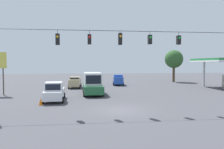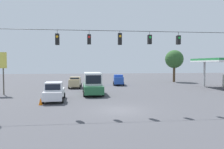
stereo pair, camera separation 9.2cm
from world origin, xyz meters
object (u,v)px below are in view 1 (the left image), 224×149
at_px(box_truck_green_withflow_mid, 93,84).
at_px(sedan_blue_oncoming_deep, 118,80).
at_px(pickup_truck_white_parked_shoulder, 54,92).
at_px(sedan_tan_withflow_far, 75,82).
at_px(overhead_signal_span, 119,54).
at_px(traffic_cone_third, 50,94).
at_px(traffic_cone_second, 45,97).
at_px(tree_horizon_left, 174,59).
at_px(traffic_cone_nearest, 41,102).

bearing_deg(box_truck_green_withflow_mid, sedan_blue_oncoming_deep, -114.33).
height_order(pickup_truck_white_parked_shoulder, box_truck_green_withflow_mid, box_truck_green_withflow_mid).
bearing_deg(sedan_tan_withflow_far, overhead_signal_span, 104.38).
bearing_deg(traffic_cone_third, sedan_blue_oncoming_deep, -127.71).
relative_size(overhead_signal_span, sedan_tan_withflow_far, 4.88).
xyz_separation_m(sedan_tan_withflow_far, traffic_cone_second, (2.69, 12.43, -0.61)).
xyz_separation_m(pickup_truck_white_parked_shoulder, tree_horizon_left, (-23.00, -22.24, 4.06)).
distance_m(traffic_cone_second, tree_horizon_left, 32.78).
bearing_deg(traffic_cone_third, tree_horizon_left, -141.12).
xyz_separation_m(pickup_truck_white_parked_shoulder, box_truck_green_withflow_mid, (-4.36, -4.99, 0.44)).
relative_size(box_truck_green_withflow_mid, tree_horizon_left, 0.96).
distance_m(overhead_signal_span, sedan_blue_oncoming_deep, 22.64).
relative_size(sedan_blue_oncoming_deep, tree_horizon_left, 0.58).
height_order(sedan_blue_oncoming_deep, traffic_cone_second, sedan_blue_oncoming_deep).
relative_size(traffic_cone_nearest, traffic_cone_second, 1.00).
xyz_separation_m(overhead_signal_span, traffic_cone_nearest, (7.36, -3.19, -4.62)).
xyz_separation_m(sedan_blue_oncoming_deep, traffic_cone_second, (10.64, 16.10, -0.68)).
relative_size(pickup_truck_white_parked_shoulder, traffic_cone_second, 7.37).
bearing_deg(traffic_cone_second, box_truck_green_withflow_mid, -140.03).
xyz_separation_m(overhead_signal_span, traffic_cone_second, (7.40, -5.95, -4.62)).
height_order(sedan_tan_withflow_far, traffic_cone_second, sedan_tan_withflow_far).
relative_size(sedan_tan_withflow_far, traffic_cone_nearest, 6.41).
relative_size(box_truck_green_withflow_mid, traffic_cone_second, 9.75).
distance_m(box_truck_green_withflow_mid, traffic_cone_third, 5.78).
relative_size(overhead_signal_span, traffic_cone_third, 31.28).
bearing_deg(traffic_cone_second, tree_horizon_left, -137.82).
height_order(overhead_signal_span, tree_horizon_left, overhead_signal_span).
relative_size(sedan_tan_withflow_far, sedan_blue_oncoming_deep, 1.09).
xyz_separation_m(overhead_signal_span, sedan_tan_withflow_far, (4.71, -18.38, -4.01)).
height_order(overhead_signal_span, traffic_cone_nearest, overhead_signal_span).
xyz_separation_m(sedan_tan_withflow_far, tree_horizon_left, (-21.35, -9.35, 4.07)).
bearing_deg(traffic_cone_nearest, sedan_blue_oncoming_deep, -119.31).
height_order(pickup_truck_white_parked_shoulder, traffic_cone_nearest, pickup_truck_white_parked_shoulder).
bearing_deg(box_truck_green_withflow_mid, traffic_cone_second, 39.97).
xyz_separation_m(overhead_signal_span, box_truck_green_withflow_mid, (2.00, -10.48, -3.55)).
height_order(traffic_cone_third, tree_horizon_left, tree_horizon_left).
xyz_separation_m(overhead_signal_span, traffic_cone_third, (7.30, -8.43, -4.62)).
bearing_deg(overhead_signal_span, traffic_cone_nearest, -23.41).
height_order(pickup_truck_white_parked_shoulder, tree_horizon_left, tree_horizon_left).
bearing_deg(traffic_cone_second, overhead_signal_span, 141.19).
bearing_deg(sedan_tan_withflow_far, tree_horizon_left, -156.34).
height_order(box_truck_green_withflow_mid, traffic_cone_third, box_truck_green_withflow_mid).
bearing_deg(sedan_tan_withflow_far, box_truck_green_withflow_mid, 108.97).
height_order(traffic_cone_second, tree_horizon_left, tree_horizon_left).
distance_m(overhead_signal_span, traffic_cone_nearest, 9.26).
xyz_separation_m(box_truck_green_withflow_mid, traffic_cone_nearest, (5.36, 7.30, -1.07)).
relative_size(pickup_truck_white_parked_shoulder, traffic_cone_third, 7.37).
bearing_deg(traffic_cone_nearest, overhead_signal_span, 156.59).
distance_m(sedan_tan_withflow_far, sedan_blue_oncoming_deep, 8.76).
bearing_deg(sedan_blue_oncoming_deep, overhead_signal_span, 81.66).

